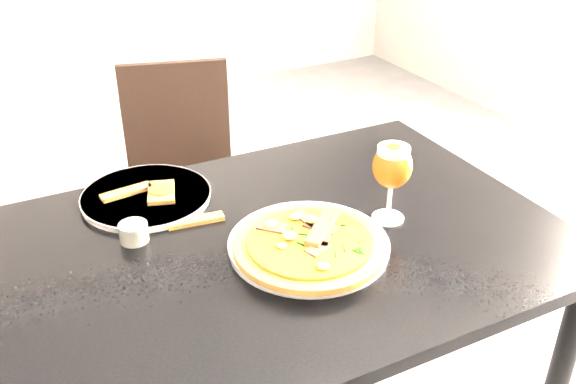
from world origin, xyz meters
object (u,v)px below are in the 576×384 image
dining_table (272,276)px  beer_glass (392,167)px  chair_far (182,177)px  pizza (310,244)px

dining_table → beer_glass: (0.26, -0.04, 0.22)m
chair_far → beer_glass: size_ratio=4.66×
dining_table → pizza: pizza is taller
dining_table → pizza: (0.04, -0.08, 0.12)m
dining_table → chair_far: (0.11, 0.89, -0.21)m
dining_table → pizza: 0.15m
dining_table → chair_far: bearing=84.6°
dining_table → pizza: size_ratio=4.06×
dining_table → chair_far: 0.92m
beer_glass → pizza: bearing=-170.3°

